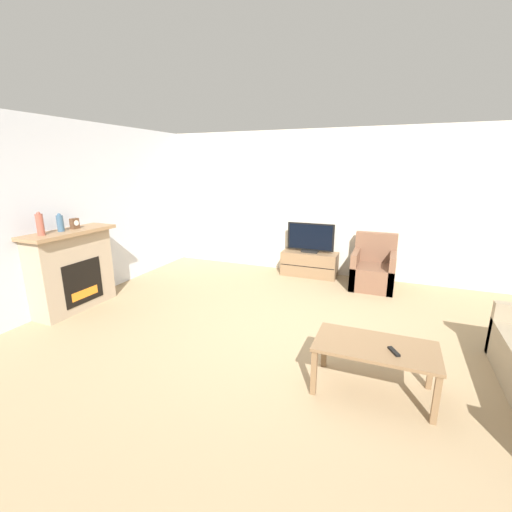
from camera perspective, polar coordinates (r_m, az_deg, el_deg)
ground_plane at (r=4.33m, az=4.43°, el=-13.39°), size 24.00×24.00×0.00m
wall_back at (r=6.62m, az=12.29°, el=8.44°), size 12.00×0.06×2.70m
wall_left at (r=5.81m, az=-28.55°, el=6.15°), size 0.06×12.00×2.70m
fireplace at (r=5.61m, az=-28.29°, el=-1.98°), size 0.50×1.28×1.17m
mantel_vase_left at (r=5.23m, az=-32.33°, el=4.51°), size 0.09×0.09×0.31m
mantel_vase_centre_left at (r=5.40m, az=-29.84°, el=4.80°), size 0.09×0.09×0.25m
mantel_clock at (r=5.55m, az=-27.99°, el=4.80°), size 0.08×0.11×0.15m
tv_stand at (r=6.62m, az=8.89°, el=-1.29°), size 1.04×0.43×0.46m
tv at (r=6.50m, az=9.06°, el=2.85°), size 0.88×0.18×0.55m
armchair at (r=6.25m, az=18.93°, el=-2.29°), size 0.70×0.76×0.91m
coffee_table at (r=3.40m, az=19.23°, el=-14.74°), size 1.08×0.57×0.48m
remote at (r=3.30m, az=22.00°, el=-14.53°), size 0.11×0.15×0.02m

